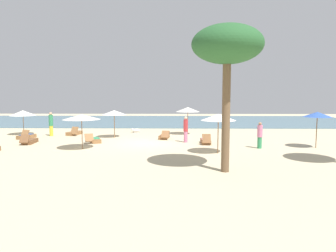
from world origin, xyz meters
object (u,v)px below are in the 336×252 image
at_px(person_0, 51,124).
at_px(lounger_3, 206,141).
at_px(lounger_0, 95,140).
at_px(lounger_2, 26,136).
at_px(dog, 136,130).
at_px(umbrella_3, 188,109).
at_px(umbrella_4, 23,113).
at_px(person_2, 186,129).
at_px(umbrella_0, 114,113).
at_px(palm_0, 227,47).
at_px(umbrella_1, 218,117).
at_px(lounger_4, 30,141).
at_px(person_1, 260,135).
at_px(umbrella_2, 317,115).
at_px(umbrella_5, 82,117).
at_px(lounger_5, 164,136).
at_px(lounger_6, 74,133).

bearing_deg(person_0, lounger_3, -16.59).
height_order(lounger_0, person_0, person_0).
xyz_separation_m(lounger_2, dog, (7.88, 3.70, 0.02)).
bearing_deg(umbrella_3, dog, 165.65).
xyz_separation_m(lounger_0, dog, (2.22, 5.39, 0.02)).
bearing_deg(person_0, umbrella_4, 165.74).
bearing_deg(person_2, lounger_2, 172.43).
relative_size(umbrella_0, lounger_3, 1.29).
distance_m(lounger_3, palm_0, 9.33).
bearing_deg(umbrella_1, lounger_4, 165.33).
height_order(person_1, dog, person_1).
xyz_separation_m(umbrella_2, umbrella_5, (-14.67, -0.73, -0.12)).
xyz_separation_m(umbrella_1, person_1, (2.84, 1.68, -1.26)).
bearing_deg(umbrella_2, lounger_5, 158.47).
relative_size(lounger_0, lounger_4, 1.04).
bearing_deg(lounger_0, lounger_6, 124.84).
bearing_deg(lounger_3, palm_0, -89.32).
bearing_deg(umbrella_3, person_0, -174.56).
distance_m(umbrella_4, person_2, 13.82).
height_order(person_1, palm_0, palm_0).
bearing_deg(umbrella_2, lounger_3, 167.14).
xyz_separation_m(umbrella_0, lounger_4, (-5.30, -2.99, -1.78)).
bearing_deg(lounger_6, lounger_3, -22.13).
xyz_separation_m(lounger_3, lounger_5, (-2.91, 2.28, -0.01)).
bearing_deg(palm_0, umbrella_2, 42.43).
distance_m(umbrella_2, person_1, 3.85).
relative_size(umbrella_3, lounger_2, 1.31).
relative_size(umbrella_4, lounger_2, 1.20).
xyz_separation_m(umbrella_0, umbrella_3, (5.76, 1.88, 0.14)).
xyz_separation_m(umbrella_5, lounger_5, (4.94, 4.57, -1.83)).
relative_size(lounger_3, dog, 1.96).
relative_size(umbrella_1, umbrella_5, 0.99).
distance_m(umbrella_4, lounger_3, 15.32).
height_order(umbrella_1, dog, umbrella_1).
xyz_separation_m(lounger_3, lounger_6, (-10.42, 4.24, -0.01)).
height_order(umbrella_5, person_1, umbrella_5).
xyz_separation_m(umbrella_0, lounger_0, (-0.95, -2.37, -1.78)).
bearing_deg(umbrella_4, umbrella_3, 1.69).
distance_m(lounger_0, lounger_5, 5.19).
xyz_separation_m(umbrella_1, palm_0, (-0.26, -4.23, 3.34)).
bearing_deg(umbrella_1, person_1, 30.51).
bearing_deg(lounger_0, person_2, 0.83).
bearing_deg(umbrella_1, umbrella_4, 152.72).
distance_m(lounger_6, dog, 5.13).
xyz_separation_m(umbrella_0, lounger_5, (3.89, -0.49, -1.78)).
xyz_separation_m(umbrella_4, lounger_5, (11.72, -1.97, -1.64)).
height_order(lounger_2, person_1, person_1).
relative_size(umbrella_2, umbrella_5, 1.00).
height_order(person_1, person_2, person_2).
bearing_deg(lounger_3, umbrella_0, 157.83).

